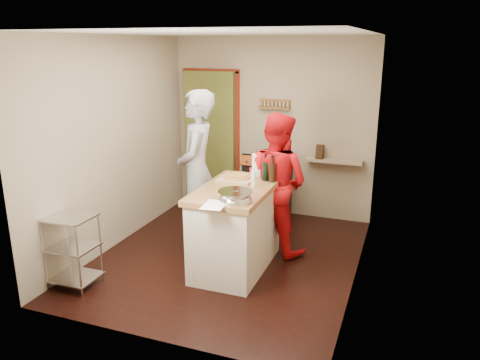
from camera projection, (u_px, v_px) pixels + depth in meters
name	position (u px, v px, depth m)	size (l,w,h in m)	color
floor	(228.00, 257.00, 5.67)	(3.50, 3.50, 0.00)	black
back_wall	(232.00, 136.00, 7.17)	(3.00, 0.44, 2.60)	gray
left_wall	(115.00, 143.00, 5.80)	(0.04, 3.50, 2.60)	gray
right_wall	(363.00, 164.00, 4.80)	(0.04, 3.50, 2.60)	gray
ceiling	(227.00, 32.00, 4.93)	(3.00, 3.50, 0.02)	white
stove	(267.00, 189.00, 6.81)	(0.60, 0.63, 1.00)	black
wire_shelving	(72.00, 248.00, 4.89)	(0.48, 0.40, 0.80)	silver
island	(236.00, 226.00, 5.29)	(0.76, 1.43, 1.28)	beige
person_stripe	(197.00, 171.00, 5.71)	(0.72, 0.47, 1.98)	silver
person_red	(276.00, 183.00, 5.66)	(0.84, 0.65, 1.72)	red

